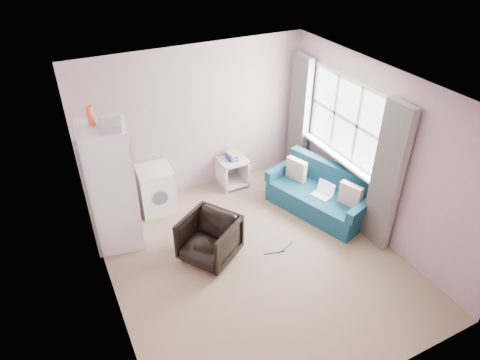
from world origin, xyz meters
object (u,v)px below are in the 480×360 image
object	(u,v)px
washing_machine	(156,188)
side_table	(232,170)
sofa	(321,195)
fridge	(112,187)
armchair	(209,237)

from	to	relation	value
washing_machine	side_table	xyz separation A→B (m)	(1.39, 0.10, -0.09)
side_table	sofa	size ratio (longest dim) A/B	0.35
fridge	washing_machine	bearing A→B (deg)	44.98
washing_machine	sofa	world-z (taller)	washing_machine
washing_machine	sofa	bearing A→B (deg)	-22.25
fridge	washing_machine	distance (m)	1.04
armchair	side_table	size ratio (longest dim) A/B	1.11
armchair	washing_machine	xyz separation A→B (m)	(-0.31, 1.43, 0.04)
washing_machine	side_table	size ratio (longest dim) A/B	1.17
sofa	fridge	bearing A→B (deg)	148.89
armchair	side_table	bearing A→B (deg)	111.33
side_table	sofa	distance (m)	1.61
armchair	washing_machine	size ratio (longest dim) A/B	0.95
sofa	side_table	bearing A→B (deg)	108.30
washing_machine	side_table	bearing A→B (deg)	8.67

